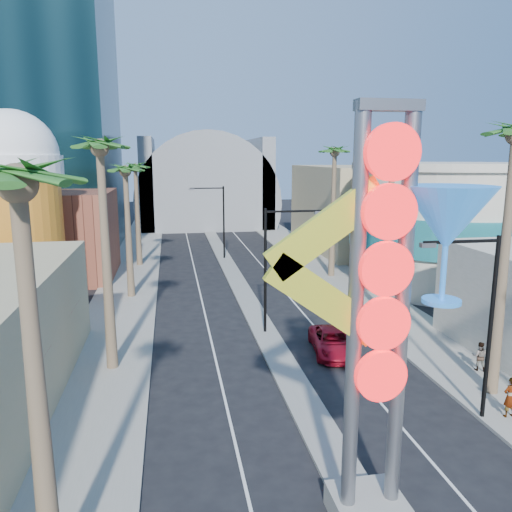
{
  "coord_description": "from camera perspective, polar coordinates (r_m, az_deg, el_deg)",
  "views": [
    {
      "loc": [
        -5.72,
        -9.72,
        11.07
      ],
      "look_at": [
        -0.52,
        20.41,
        4.99
      ],
      "focal_mm": 35.0,
      "sensor_mm": 36.0,
      "label": 1
    }
  ],
  "objects": [
    {
      "name": "palm_6",
      "position": [
        34.99,
        15.28,
        8.99
      ],
      "size": [
        2.4,
        2.4,
        11.7
      ],
      "color": "brown",
      "rests_on": "ground"
    },
    {
      "name": "red_pickup",
      "position": [
        29.28,
        8.76,
        -9.69
      ],
      "size": [
        2.84,
        5.11,
        1.35
      ],
      "primitive_type": "imported",
      "rotation": [
        0.0,
        0.0,
        -0.13
      ],
      "color": "#AE0D20",
      "rests_on": "ground"
    },
    {
      "name": "turquoise_building",
      "position": [
        46.63,
        20.91,
        3.33
      ],
      "size": [
        16.6,
        16.6,
        10.6
      ],
      "color": "#B4AF99",
      "rests_on": "ground"
    },
    {
      "name": "palm_1",
      "position": [
        25.93,
        -17.35,
        10.2
      ],
      "size": [
        2.4,
        2.4,
        12.7
      ],
      "color": "brown",
      "rests_on": "ground"
    },
    {
      "name": "streetlight_0",
      "position": [
        31.0,
        2.07,
        -0.29
      ],
      "size": [
        3.79,
        0.25,
        8.0
      ],
      "color": "black",
      "rests_on": "ground"
    },
    {
      "name": "hotel_tower",
      "position": [
        65.33,
        -26.09,
        22.48
      ],
      "size": [
        20.0,
        20.0,
        50.0
      ],
      "primitive_type": "cube",
      "color": "black",
      "rests_on": "ground"
    },
    {
      "name": "palm_3",
      "position": [
        51.85,
        -13.6,
        9.18
      ],
      "size": [
        2.4,
        2.4,
        11.2
      ],
      "color": "brown",
      "rests_on": "ground"
    },
    {
      "name": "pedestrian_a",
      "position": [
        24.55,
        27.06,
        -14.17
      ],
      "size": [
        0.68,
        0.47,
        1.79
      ],
      "primitive_type": "imported",
      "rotation": [
        0.0,
        0.0,
        3.2
      ],
      "color": "gray",
      "rests_on": "sidewalk_east"
    },
    {
      "name": "palm_7",
      "position": [
        46.13,
        8.97,
        10.81
      ],
      "size": [
        2.4,
        2.4,
        12.7
      ],
      "color": "brown",
      "rests_on": "ground"
    },
    {
      "name": "neon_sign",
      "position": [
        14.76,
        16.92,
        -4.04
      ],
      "size": [
        6.53,
        2.6,
        12.55
      ],
      "color": "gray",
      "rests_on": "ground"
    },
    {
      "name": "sidewalk_west",
      "position": [
        46.21,
        -14.22,
        -2.87
      ],
      "size": [
        5.0,
        100.0,
        0.15
      ],
      "primitive_type": "cube",
      "color": "gray",
      "rests_on": "ground"
    },
    {
      "name": "streetlight_2",
      "position": [
        22.54,
        24.37,
        -5.86
      ],
      "size": [
        3.45,
        0.25,
        8.0
      ],
      "color": "black",
      "rests_on": "ground"
    },
    {
      "name": "palm_2",
      "position": [
        39.89,
        -14.68,
        8.6
      ],
      "size": [
        2.4,
        2.4,
        11.2
      ],
      "color": "brown",
      "rests_on": "ground"
    },
    {
      "name": "filler_east",
      "position": [
        61.97,
        10.82,
        5.43
      ],
      "size": [
        10.0,
        20.0,
        10.0
      ],
      "primitive_type": "cube",
      "color": "tan",
      "rests_on": "ground"
    },
    {
      "name": "sidewalk_east",
      "position": [
        48.5,
        8.76,
        -1.99
      ],
      "size": [
        5.0,
        100.0,
        0.15
      ],
      "primitive_type": "cube",
      "color": "gray",
      "rests_on": "ground"
    },
    {
      "name": "palm_0",
      "position": [
        12.22,
        -25.4,
        4.81
      ],
      "size": [
        2.4,
        2.4,
        11.7
      ],
      "color": "brown",
      "rests_on": "ground"
    },
    {
      "name": "beer_mug",
      "position": [
        41.41,
        -25.71,
        5.67
      ],
      "size": [
        7.0,
        7.0,
        14.5
      ],
      "color": "#B87818",
      "rests_on": "ground"
    },
    {
      "name": "pedestrian_b",
      "position": [
        28.85,
        24.18,
        -10.39
      ],
      "size": [
        0.94,
        0.88,
        1.54
      ],
      "primitive_type": "imported",
      "rotation": [
        0.0,
        0.0,
        2.61
      ],
      "color": "gray",
      "rests_on": "sidewalk_east"
    },
    {
      "name": "median",
      "position": [
        49.3,
        -2.89,
        -1.65
      ],
      "size": [
        1.6,
        84.0,
        0.15
      ],
      "primitive_type": "cube",
      "color": "gray",
      "rests_on": "ground"
    },
    {
      "name": "brick_filler_west",
      "position": [
        49.32,
        -21.74,
        2.2
      ],
      "size": [
        10.0,
        10.0,
        8.0
      ],
      "primitive_type": "cube",
      "color": "brown",
      "rests_on": "ground"
    },
    {
      "name": "streetlight_1",
      "position": [
        54.32,
        -4.29,
        4.67
      ],
      "size": [
        3.79,
        0.25,
        8.0
      ],
      "color": "black",
      "rests_on": "ground"
    },
    {
      "name": "canopy",
      "position": [
        82.2,
        -5.82,
        6.47
      ],
      "size": [
        22.0,
        16.0,
        22.0
      ],
      "color": "slate",
      "rests_on": "ground"
    }
  ]
}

